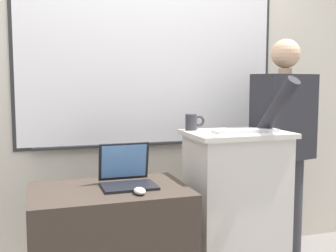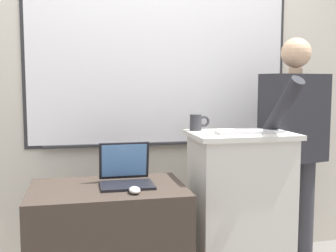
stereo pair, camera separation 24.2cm
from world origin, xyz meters
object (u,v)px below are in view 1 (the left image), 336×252
Objects in this scene: person_presenter at (284,138)px; wireless_keyboard at (245,131)px; coffee_mug at (192,122)px; laptop at (126,174)px; computer_mouse_by_laptop at (140,191)px; lectern_podium at (236,210)px.

person_presenter is 3.95× the size of wireless_keyboard.
person_presenter is 12.39× the size of coffee_mug.
person_presenter reaches higher than laptop.
wireless_keyboard is at bearing -39.24° from coffee_mug.
person_presenter reaches higher than computer_mouse_by_laptop.
lectern_podium reaches higher than laptop.
wireless_keyboard reaches higher than laptop.
laptop is at bearing 96.36° from computer_mouse_by_laptop.
wireless_keyboard is at bearing -166.99° from person_presenter.
laptop is at bearing -153.73° from coffee_mug.
wireless_keyboard is 0.35m from coffee_mug.
coffee_mug is (-0.27, 0.22, 0.04)m from wireless_keyboard.
coffee_mug reaches higher than wireless_keyboard.
laptop is at bearing 177.57° from person_presenter.
wireless_keyboard is at bearing -63.76° from lectern_podium.
lectern_podium is 0.63m from person_presenter.
laptop is 2.26× the size of coffee_mug.
coffee_mug is at bearing 146.03° from lectern_podium.
computer_mouse_by_laptop is (-0.70, -0.29, 0.25)m from lectern_podium.
person_presenter is 5.48× the size of laptop.
person_presenter is at bearing 18.55° from lectern_podium.
person_presenter is 0.69m from coffee_mug.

